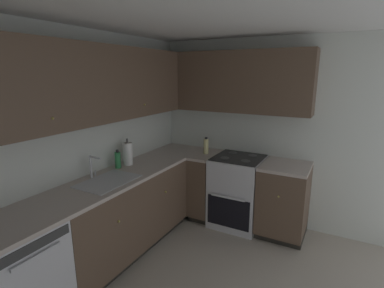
# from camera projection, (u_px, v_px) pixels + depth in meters

# --- Properties ---
(wall_back) EXTENTS (3.97, 0.05, 2.41)m
(wall_back) POSITION_uv_depth(u_px,v_px,m) (62.00, 155.00, 2.82)
(wall_back) COLOR silver
(wall_back) RESTS_ON ground_plane
(wall_right) EXTENTS (0.05, 3.37, 2.41)m
(wall_right) POSITION_uv_depth(u_px,v_px,m) (280.00, 135.00, 3.73)
(wall_right) COLOR silver
(wall_right) RESTS_ON ground_plane
(dishwasher) EXTENTS (0.60, 0.63, 0.88)m
(dishwasher) POSITION_uv_depth(u_px,v_px,m) (16.00, 281.00, 2.21)
(dishwasher) COLOR silver
(dishwasher) RESTS_ON ground_plane
(lower_cabinets_back) EXTENTS (1.78, 0.62, 0.88)m
(lower_cabinets_back) POSITION_uv_depth(u_px,v_px,m) (123.00, 215.00, 3.23)
(lower_cabinets_back) COLOR brown
(lower_cabinets_back) RESTS_ON ground_plane
(countertop_back) EXTENTS (2.99, 0.60, 0.03)m
(countertop_back) POSITION_uv_depth(u_px,v_px,m) (120.00, 176.00, 3.12)
(countertop_back) COLOR #B7A89E
(countertop_back) RESTS_ON lower_cabinets_back
(lower_cabinets_right) EXTENTS (0.62, 1.46, 0.88)m
(lower_cabinets_right) POSITION_uv_depth(u_px,v_px,m) (255.00, 196.00, 3.72)
(lower_cabinets_right) COLOR brown
(lower_cabinets_right) RESTS_ON ground_plane
(countertop_right) EXTENTS (0.60, 1.46, 0.03)m
(countertop_right) POSITION_uv_depth(u_px,v_px,m) (257.00, 162.00, 3.61)
(countertop_right) COLOR #B7A89E
(countertop_right) RESTS_ON lower_cabinets_right
(oven_range) EXTENTS (0.68, 0.62, 1.07)m
(oven_range) POSITION_uv_depth(u_px,v_px,m) (238.00, 191.00, 3.84)
(oven_range) COLOR silver
(oven_range) RESTS_ON ground_plane
(upper_cabinets_back) EXTENTS (2.67, 0.34, 0.75)m
(upper_cabinets_back) POSITION_uv_depth(u_px,v_px,m) (92.00, 84.00, 2.82)
(upper_cabinets_back) COLOR brown
(upper_cabinets_right) EXTENTS (0.32, 2.01, 0.75)m
(upper_cabinets_right) POSITION_uv_depth(u_px,v_px,m) (231.00, 82.00, 3.70)
(upper_cabinets_right) COLOR brown
(sink) EXTENTS (0.59, 0.40, 0.10)m
(sink) POSITION_uv_depth(u_px,v_px,m) (109.00, 185.00, 2.93)
(sink) COLOR #B7B7BC
(sink) RESTS_ON countertop_back
(faucet) EXTENTS (0.07, 0.16, 0.24)m
(faucet) POSITION_uv_depth(u_px,v_px,m) (92.00, 165.00, 2.99)
(faucet) COLOR silver
(faucet) RESTS_ON countertop_back
(soap_bottle) EXTENTS (0.07, 0.07, 0.21)m
(soap_bottle) POSITION_uv_depth(u_px,v_px,m) (118.00, 160.00, 3.32)
(soap_bottle) COLOR #338C4C
(soap_bottle) RESTS_ON countertop_back
(paper_towel_roll) EXTENTS (0.11, 0.11, 0.33)m
(paper_towel_roll) POSITION_uv_depth(u_px,v_px,m) (128.00, 154.00, 3.43)
(paper_towel_roll) COLOR white
(paper_towel_roll) RESTS_ON countertop_back
(oil_bottle) EXTENTS (0.07, 0.07, 0.23)m
(oil_bottle) POSITION_uv_depth(u_px,v_px,m) (206.00, 146.00, 3.91)
(oil_bottle) COLOR beige
(oil_bottle) RESTS_ON countertop_right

